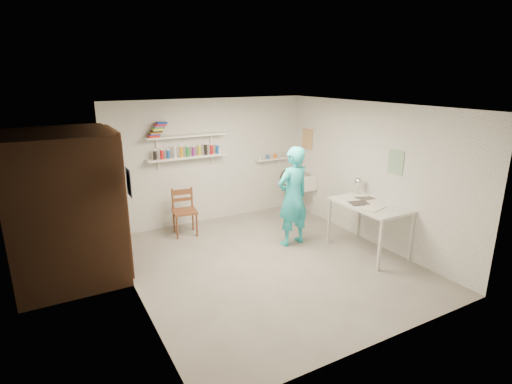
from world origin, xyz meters
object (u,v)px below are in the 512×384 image
man (293,197)px  wall_clock (287,177)px  work_table (368,228)px  belfast_sink (299,181)px  wooden_chair (185,211)px  desk_lamp (359,182)px

man → wall_clock: (0.03, 0.22, 0.28)m
man → work_table: bearing=129.3°
belfast_sink → man: (-1.02, -1.26, 0.15)m
man → wooden_chair: 2.00m
wooden_chair → work_table: 3.21m
wall_clock → desk_lamp: size_ratio=1.96×
belfast_sink → man: size_ratio=0.35×
wooden_chair → wall_clock: bearing=-27.4°
belfast_sink → wall_clock: size_ratio=1.96×
belfast_sink → desk_lamp: size_ratio=3.83×
desk_lamp → man: bearing=161.7°
wall_clock → wooden_chair: wall_clock is taller
man → desk_lamp: man is taller
belfast_sink → work_table: 2.15m
desk_lamp → belfast_sink: bearing=93.4°
wall_clock → work_table: size_ratio=0.24×
man → desk_lamp: size_ratio=10.90×
wall_clock → desk_lamp: 1.24m
wall_clock → wooden_chair: size_ratio=0.35×
belfast_sink → wooden_chair: size_ratio=0.68×
belfast_sink → desk_lamp: 1.67m
wall_clock → man: bearing=-103.8°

